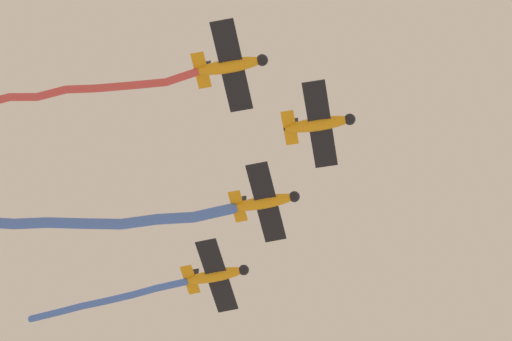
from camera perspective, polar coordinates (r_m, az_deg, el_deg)
name	(u,v)px	position (r m, az deg, el deg)	size (l,w,h in m)	color
airplane_lead	(319,124)	(84.40, 3.51, 2.58)	(8.19, 6.21, 2.02)	orange
airplane_left_wing	(266,202)	(88.19, 0.54, -1.74)	(8.17, 6.16, 2.02)	orange
smoke_trail_left_wing	(47,219)	(90.64, -11.41, -2.64)	(12.41, 30.73, 1.73)	#4C75DB
airplane_right_wing	(231,65)	(82.17, -1.37, 5.80)	(8.19, 6.19, 2.02)	orange
smoke_trail_right_wing	(38,96)	(83.93, -11.88, 4.02)	(6.87, 25.01, 2.77)	#DB4C4C
airplane_slot	(217,275)	(92.43, -2.18, -5.78)	(8.16, 6.14, 2.02)	orange
smoke_trail_slot	(107,300)	(95.73, -8.18, -7.09)	(1.45, 15.91, 1.67)	#4C75DB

